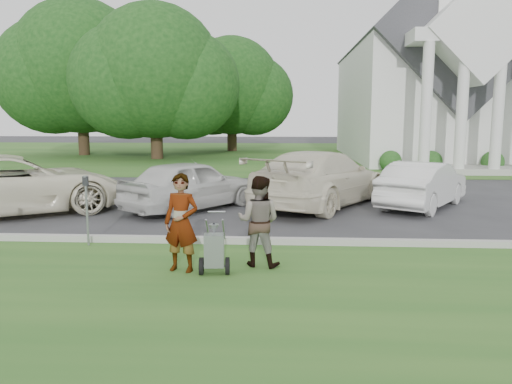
# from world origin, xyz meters

# --- Properties ---
(ground) EXTENTS (120.00, 120.00, 0.00)m
(ground) POSITION_xyz_m (0.00, 0.00, 0.00)
(ground) COLOR #333335
(ground) RESTS_ON ground
(grass_strip) EXTENTS (80.00, 7.00, 0.01)m
(grass_strip) POSITION_xyz_m (0.00, -3.00, 0.01)
(grass_strip) COLOR #295A1F
(grass_strip) RESTS_ON ground
(church_lawn) EXTENTS (80.00, 30.00, 0.01)m
(church_lawn) POSITION_xyz_m (0.00, 27.00, 0.01)
(church_lawn) COLOR #295A1F
(church_lawn) RESTS_ON ground
(curb) EXTENTS (80.00, 0.18, 0.15)m
(curb) POSITION_xyz_m (0.00, 0.55, 0.07)
(curb) COLOR #9E9E93
(curb) RESTS_ON ground
(church) EXTENTS (9.19, 19.00, 24.10)m
(church) POSITION_xyz_m (9.00, 23.11, 5.94)
(church) COLOR white
(church) RESTS_ON ground
(tree_left) EXTENTS (10.63, 8.40, 9.71)m
(tree_left) POSITION_xyz_m (-8.01, 21.99, 5.11)
(tree_left) COLOR #332316
(tree_left) RESTS_ON ground
(tree_far) EXTENTS (11.64, 9.20, 10.73)m
(tree_far) POSITION_xyz_m (-14.01, 24.99, 5.69)
(tree_far) COLOR #332316
(tree_far) RESTS_ON ground
(tree_back) EXTENTS (9.61, 7.60, 8.89)m
(tree_back) POSITION_xyz_m (-4.01, 29.99, 4.73)
(tree_back) COLOR #332316
(tree_back) RESTS_ON ground
(striping_cart) EXTENTS (0.53, 1.04, 0.94)m
(striping_cart) POSITION_xyz_m (-0.99, -1.51, 0.40)
(striping_cart) COLOR black
(striping_cart) RESTS_ON ground
(person_left) EXTENTS (0.69, 0.53, 1.69)m
(person_left) POSITION_xyz_m (-1.57, -1.37, 0.84)
(person_left) COLOR #999999
(person_left) RESTS_ON ground
(person_right) EXTENTS (0.90, 0.77, 1.61)m
(person_right) POSITION_xyz_m (-0.27, -0.97, 0.81)
(person_right) COLOR #999999
(person_right) RESTS_ON ground
(parking_meter_near) EXTENTS (0.11, 0.10, 1.47)m
(parking_meter_near) POSITION_xyz_m (-3.87, 0.24, 0.93)
(parking_meter_near) COLOR gray
(parking_meter_near) RESTS_ON ground
(car_a) EXTENTS (6.42, 5.60, 1.64)m
(car_a) POSITION_xyz_m (-7.21, 3.48, 0.82)
(car_a) COLOR #EDE7C9
(car_a) RESTS_ON ground
(car_b) EXTENTS (3.93, 4.47, 1.46)m
(car_b) POSITION_xyz_m (-2.51, 4.43, 0.73)
(car_b) COLOR silver
(car_b) RESTS_ON ground
(car_c) EXTENTS (4.87, 6.15, 1.67)m
(car_c) POSITION_xyz_m (1.26, 5.28, 0.83)
(car_c) COLOR #EBE3C8
(car_c) RESTS_ON ground
(car_d) EXTENTS (3.46, 4.24, 1.36)m
(car_d) POSITION_xyz_m (4.26, 5.19, 0.68)
(car_d) COLOR silver
(car_d) RESTS_ON ground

